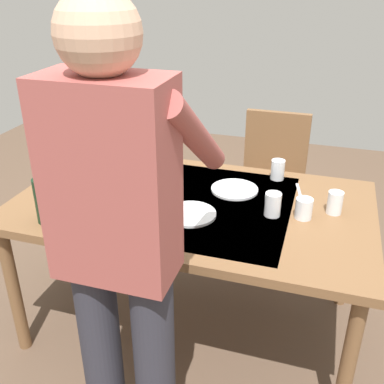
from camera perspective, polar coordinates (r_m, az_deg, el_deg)
The scene contains 14 objects.
ground_plane at distance 2.55m, azimuth -0.00°, elevation -16.06°, with size 6.00×6.00×0.00m, color brown.
dining_table at distance 2.15m, azimuth -0.00°, elevation -2.81°, with size 1.65×0.96×0.74m.
chair_near at distance 2.92m, azimuth 10.03°, elevation 2.01°, with size 0.40×0.40×0.91m.
person_server at distance 1.41m, azimuth -8.95°, elevation -6.52°, with size 0.42×0.61×1.69m.
wine_bottle at distance 2.01m, azimuth -18.26°, elevation -0.79°, with size 0.07×0.07×0.30m.
wine_glass_left at distance 2.11m, azimuth -2.34°, elevation 1.84°, with size 0.07×0.07×0.15m.
water_cup_near_left at distance 2.01m, azimuth 10.14°, elevation -1.54°, with size 0.07×0.07×0.11m, color silver.
water_cup_near_right at distance 2.02m, azimuth 13.90°, elevation -2.03°, with size 0.07×0.07×0.09m, color silver.
water_cup_far_left at distance 2.09m, azimuth 17.55°, elevation -1.28°, with size 0.07×0.07×0.10m, color silver.
water_cup_far_right at distance 2.36m, azimuth 10.74°, elevation 2.78°, with size 0.07×0.07×0.10m, color silver.
serving_bowl_pasta at distance 2.12m, azimuth -12.63°, elevation -0.81°, with size 0.30×0.30×0.07m.
dinner_plate_near at distance 2.00m, azimuth -0.22°, elevation -2.78°, with size 0.23×0.23×0.01m, color silver.
dinner_plate_far at distance 2.23m, azimuth 5.39°, elevation 0.34°, with size 0.23×0.23×0.01m, color silver.
table_knife at distance 2.26m, azimuth 13.36°, elevation -0.07°, with size 0.01×0.20×0.01m, color silver.
Camera 1 is at (-0.56, 1.79, 1.72)m, focal length 42.36 mm.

